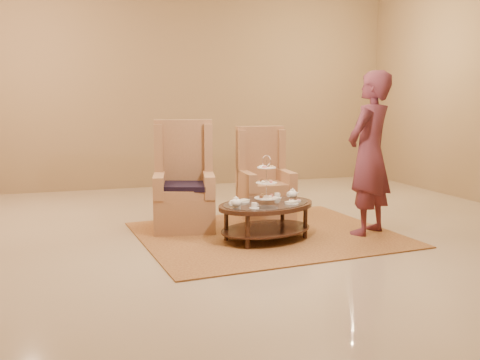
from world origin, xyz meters
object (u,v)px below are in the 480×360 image
object	(u,v)px
armchair_right	(264,187)
person	(369,154)
armchair_left	(184,192)
tea_table	(266,210)

from	to	relation	value
armchair_right	person	bearing A→B (deg)	-54.04
armchair_right	armchair_left	bearing A→B (deg)	-161.39
armchair_right	person	xyz separation A→B (m)	(0.80, -1.25, 0.53)
tea_table	armchair_right	size ratio (longest dim) A/B	1.09
armchair_left	armchair_right	xyz separation A→B (m)	(1.14, 0.31, -0.04)
person	armchair_left	bearing A→B (deg)	-56.85
armchair_left	person	bearing A→B (deg)	-14.05
person	armchair_right	bearing A→B (deg)	-88.26
tea_table	person	bearing A→B (deg)	-20.50
armchair_right	person	size ratio (longest dim) A/B	0.64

